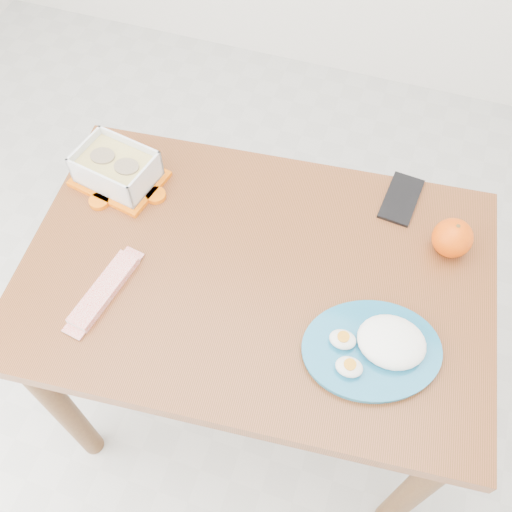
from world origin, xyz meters
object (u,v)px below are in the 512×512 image
(food_container, at_px, (117,169))
(rice_plate, at_px, (378,346))
(orange_fruit, at_px, (452,238))
(dining_table, at_px, (256,298))
(smartphone, at_px, (401,199))

(food_container, distance_m, rice_plate, 0.72)
(food_container, distance_m, orange_fruit, 0.78)
(dining_table, distance_m, rice_plate, 0.34)
(dining_table, relative_size, smartphone, 7.29)
(orange_fruit, height_order, smartphone, orange_fruit)
(dining_table, bearing_deg, orange_fruit, 20.82)
(orange_fruit, bearing_deg, rice_plate, -108.64)
(dining_table, distance_m, food_container, 0.45)
(orange_fruit, height_order, rice_plate, orange_fruit)
(smartphone, bearing_deg, orange_fruit, -35.40)
(orange_fruit, bearing_deg, dining_table, -153.74)
(orange_fruit, distance_m, smartphone, 0.17)
(dining_table, bearing_deg, food_container, 154.95)
(dining_table, relative_size, rice_plate, 3.08)
(food_container, height_order, smartphone, food_container)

